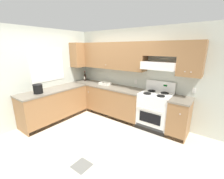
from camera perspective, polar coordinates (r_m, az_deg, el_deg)
name	(u,v)px	position (r m, az deg, el deg)	size (l,w,h in m)	color
ground_plane	(86,133)	(3.91, -9.85, -15.87)	(7.04, 7.04, 0.00)	beige
floor_accent_tile	(82,165)	(3.04, -11.46, -26.50)	(0.30, 0.30, 0.01)	slate
wall_back	(132,68)	(4.34, 7.79, 8.24)	(4.68, 0.57, 2.55)	beige
wall_left	(52,72)	(4.81, -21.93, 6.32)	(0.47, 4.00, 2.55)	beige
counter_back_run	(115,102)	(4.56, 1.20, -4.60)	(3.60, 0.65, 0.91)	olive
counter_left_run	(55,105)	(4.62, -20.95, -5.41)	(0.63, 1.91, 0.91)	olive
stove	(155,110)	(4.02, 15.91, -7.65)	(0.76, 0.62, 1.20)	white
wine_bottle	(85,77)	(5.32, -10.22, 4.75)	(0.07, 0.08, 0.34)	black
bowl	(105,84)	(4.71, -2.63, 2.17)	(0.35, 0.23, 0.07)	white
bucket	(38,89)	(4.21, -26.38, 0.29)	(0.24, 0.24, 0.23)	black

